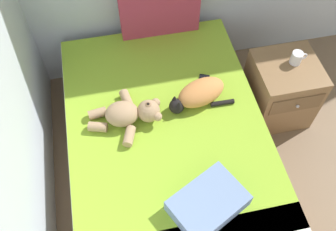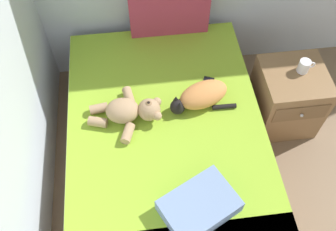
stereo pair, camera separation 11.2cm
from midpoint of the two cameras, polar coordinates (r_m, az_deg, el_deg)
bed at (r=2.62m, az=0.98°, el=-4.84°), size 1.32×1.91×0.51m
patterned_cushion at (r=2.83m, az=1.36°, el=16.10°), size 0.59×0.10×0.44m
cat at (r=2.47m, az=6.36°, el=2.95°), size 0.44×0.29×0.15m
teddy_bear at (r=2.39m, az=-4.48°, el=0.66°), size 0.49×0.43×0.16m
cell_phone at (r=2.61m, az=7.28°, el=4.59°), size 0.12×0.16×0.01m
throw_pillow at (r=2.11m, az=6.35°, el=-13.71°), size 0.48×0.43×0.11m
nightstand at (r=2.98m, az=18.78°, el=2.53°), size 0.46×0.48×0.54m
mug at (r=2.79m, az=21.27°, el=7.03°), size 0.12×0.08×0.09m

